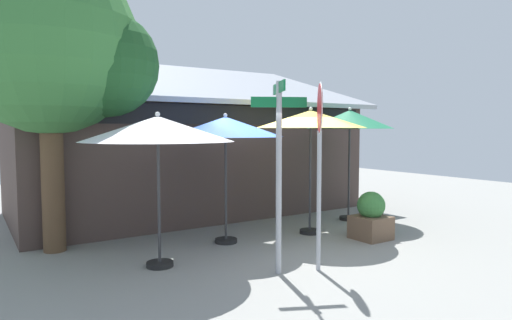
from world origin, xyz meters
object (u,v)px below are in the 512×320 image
at_px(patio_umbrella_ivory_left, 158,130).
at_px(patio_umbrella_royal_blue_center, 225,128).
at_px(patio_umbrella_forest_green_far_right, 350,120).
at_px(sidewalk_planter, 371,217).
at_px(patio_umbrella_mustard_right, 311,120).
at_px(street_sign_post, 279,157).
at_px(shade_tree, 59,49).
at_px(stop_sign, 319,139).

xyz_separation_m(patio_umbrella_ivory_left, patio_umbrella_royal_blue_center, (1.66, 0.73, 0.04)).
height_order(patio_umbrella_forest_green_far_right, sidewalk_planter, patio_umbrella_forest_green_far_right).
height_order(patio_umbrella_ivory_left, patio_umbrella_royal_blue_center, patio_umbrella_royal_blue_center).
xyz_separation_m(patio_umbrella_forest_green_far_right, sidewalk_planter, (-1.01, -1.63, -2.02)).
distance_m(patio_umbrella_mustard_right, sidewalk_planter, 2.38).
bearing_deg(patio_umbrella_ivory_left, street_sign_post, -42.94).
relative_size(patio_umbrella_ivory_left, patio_umbrella_mustard_right, 0.93).
bearing_deg(shade_tree, patio_umbrella_ivory_left, -59.23).
bearing_deg(patio_umbrella_forest_green_far_right, shade_tree, 172.02).
bearing_deg(patio_umbrella_forest_green_far_right, street_sign_post, -149.13).
relative_size(stop_sign, patio_umbrella_mustard_right, 1.10).
relative_size(patio_umbrella_mustard_right, patio_umbrella_forest_green_far_right, 0.98).
distance_m(street_sign_post, patio_umbrella_royal_blue_center, 2.13).
height_order(patio_umbrella_ivory_left, patio_umbrella_mustard_right, patio_umbrella_mustard_right).
xyz_separation_m(stop_sign, shade_tree, (-3.16, 3.46, 1.58)).
bearing_deg(patio_umbrella_royal_blue_center, patio_umbrella_mustard_right, -9.42).
distance_m(street_sign_post, shade_tree, 4.50).
bearing_deg(patio_umbrella_royal_blue_center, shade_tree, 157.57).
bearing_deg(patio_umbrella_royal_blue_center, patio_umbrella_ivory_left, -156.22).
distance_m(patio_umbrella_mustard_right, patio_umbrella_forest_green_far_right, 1.83).
xyz_separation_m(stop_sign, patio_umbrella_mustard_right, (1.52, 1.99, 0.34)).
relative_size(patio_umbrella_forest_green_far_right, sidewalk_planter, 2.84).
height_order(patio_umbrella_forest_green_far_right, shade_tree, shade_tree).
height_order(street_sign_post, patio_umbrella_royal_blue_center, street_sign_post).
bearing_deg(sidewalk_planter, shade_tree, 154.93).
xyz_separation_m(street_sign_post, patio_umbrella_forest_green_far_right, (3.87, 2.31, 0.64)).
relative_size(patio_umbrella_royal_blue_center, patio_umbrella_mustard_right, 0.94).
relative_size(street_sign_post, stop_sign, 1.00).
height_order(stop_sign, patio_umbrella_mustard_right, stop_sign).
relative_size(street_sign_post, patio_umbrella_royal_blue_center, 1.16).
height_order(patio_umbrella_mustard_right, sidewalk_planter, patio_umbrella_mustard_right).
distance_m(patio_umbrella_forest_green_far_right, shade_tree, 6.60).
xyz_separation_m(street_sign_post, patio_umbrella_ivory_left, (-1.43, 1.33, 0.41)).
distance_m(patio_umbrella_ivory_left, patio_umbrella_mustard_right, 3.59).
relative_size(stop_sign, sidewalk_planter, 3.05).
relative_size(patio_umbrella_ivory_left, shade_tree, 0.47).
distance_m(patio_umbrella_royal_blue_center, sidewalk_planter, 3.49).
xyz_separation_m(street_sign_post, sidewalk_planter, (2.86, 0.68, -1.38)).
distance_m(patio_umbrella_mustard_right, shade_tree, 5.06).
bearing_deg(sidewalk_planter, patio_umbrella_ivory_left, 171.39).
height_order(street_sign_post, patio_umbrella_mustard_right, street_sign_post).
height_order(patio_umbrella_royal_blue_center, patio_umbrella_forest_green_far_right, patio_umbrella_forest_green_far_right).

